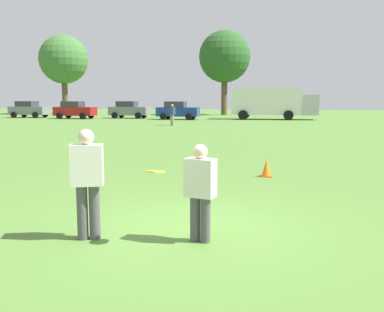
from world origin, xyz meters
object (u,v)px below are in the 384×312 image
parked_car_mid_right (178,110)px  bystander_field_marshal (172,113)px  parked_car_near_left (29,109)px  parked_car_center (129,110)px  box_truck (273,102)px  frisbee (155,172)px  traffic_cone (266,168)px  player_defender (200,188)px  parked_car_mid_left (75,110)px  player_thrower (87,178)px

parked_car_mid_right → bystander_field_marshal: parked_car_mid_right is taller
parked_car_near_left → parked_car_center: 11.49m
parked_car_center → parked_car_mid_right: bearing=-19.3°
parked_car_center → bystander_field_marshal: 13.74m
parked_car_center → box_truck: (15.22, -0.37, 0.83)m
frisbee → parked_car_mid_right: 37.67m
traffic_cone → parked_car_center: parked_car_center is taller
parked_car_mid_right → bystander_field_marshal: (1.48, -9.66, 0.02)m
parked_car_near_left → box_truck: bearing=-0.2°
player_defender → bystander_field_marshal: bystander_field_marshal is taller
parked_car_mid_left → parked_car_center: same height
parked_car_near_left → bystander_field_marshal: 21.91m
parked_car_near_left → parked_car_mid_left: size_ratio=1.00×
traffic_cone → parked_car_mid_right: size_ratio=0.11×
player_thrower → frisbee: 1.08m
player_thrower → bystander_field_marshal: bearing=99.2°
traffic_cone → parked_car_center: bearing=113.4°
parked_car_mid_left → box_truck: box_truck is taller
parked_car_mid_left → traffic_cone: bearing=-57.8°
parked_car_near_left → parked_car_mid_right: same height
parked_car_near_left → player_thrower: bearing=-59.1°
parked_car_mid_left → box_truck: size_ratio=0.50×
player_defender → parked_car_mid_left: size_ratio=0.34×
parked_car_mid_left → parked_car_mid_right: bearing=-0.3°
player_thrower → player_defender: 1.70m
parked_car_mid_right → bystander_field_marshal: size_ratio=2.55×
parked_car_mid_left → bystander_field_marshal: bearing=-37.8°
parked_car_mid_right → parked_car_mid_left: bearing=179.7°
bystander_field_marshal → parked_car_center: bearing=121.7°
parked_car_center → player_defender: bearing=-71.0°
parked_car_center → bystander_field_marshal: parked_car_center is taller
player_thrower → player_defender: player_thrower is taller
player_defender → parked_car_center: 41.03m
parked_car_mid_left → player_thrower: bearing=-65.4°
player_thrower → parked_car_near_left: 45.06m
frisbee → box_truck: (2.50, 38.67, 0.67)m
parked_car_near_left → parked_car_mid_left: (6.18, -1.69, 0.00)m
parked_car_mid_left → parked_car_mid_right: same height
parked_car_center → parked_car_mid_left: bearing=-159.6°
player_defender → bystander_field_marshal: 27.80m
parked_car_center → parked_car_mid_right: (5.74, -2.02, 0.00)m
traffic_cone → box_truck: (0.86, 32.79, 1.52)m
player_defender → parked_car_mid_left: bearing=116.8°
traffic_cone → parked_car_mid_right: bearing=105.5°
player_thrower → player_defender: size_ratio=1.15×
player_defender → parked_car_mid_right: bearing=101.7°
player_thrower → frisbee: bearing=-4.6°
frisbee → traffic_cone: (1.64, 5.88, -0.85)m
player_defender → parked_car_center: bearing=109.0°
player_defender → frisbee: size_ratio=5.40×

